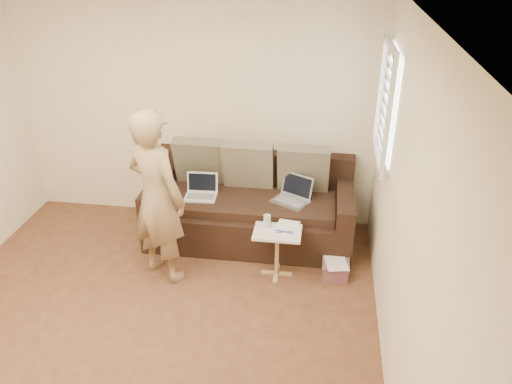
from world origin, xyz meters
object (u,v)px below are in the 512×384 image
laptop_white (201,198)px  side_table (277,253)px  striped_box (335,269)px  drinking_glass (267,221)px  sofa (250,204)px  person (157,197)px  laptop_silver (290,202)px

laptop_white → side_table: 1.06m
striped_box → side_table: bearing=-175.1°
laptop_white → drinking_glass: size_ratio=2.78×
sofa → laptop_white: 0.54m
sofa → person: bearing=-134.3°
laptop_silver → laptop_white: 0.96m
drinking_glass → striped_box: bearing=-2.5°
person → striped_box: size_ratio=6.51×
person → drinking_glass: person is taller
laptop_silver → drinking_glass: 0.51m
sofa → laptop_silver: sofa is taller
laptop_silver → striped_box: size_ratio=1.39×
person → striped_box: 1.88m
striped_box → laptop_white: bearing=162.1°
drinking_glass → striped_box: (0.69, -0.03, -0.48)m
sofa → side_table: (0.36, -0.62, -0.17)m
side_table → person: bearing=-172.6°
laptop_silver → side_table: 0.62m
person → side_table: size_ratio=3.44×
laptop_silver → person: 1.42m
person → drinking_glass: bearing=-140.4°
laptop_silver → drinking_glass: size_ratio=3.09×
side_table → drinking_glass: (-0.11, 0.08, 0.31)m
drinking_glass → sofa: bearing=114.8°
side_table → drinking_glass: 0.34m
person → striped_box: bearing=-146.5°
sofa → drinking_glass: 0.62m
laptop_white → striped_box: bearing=-20.6°
laptop_white → person: bearing=-112.0°
laptop_silver → side_table: (-0.07, -0.56, -0.27)m
sofa → laptop_white: (-0.52, -0.10, 0.10)m
side_table → drinking_glass: size_ratio=4.20×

